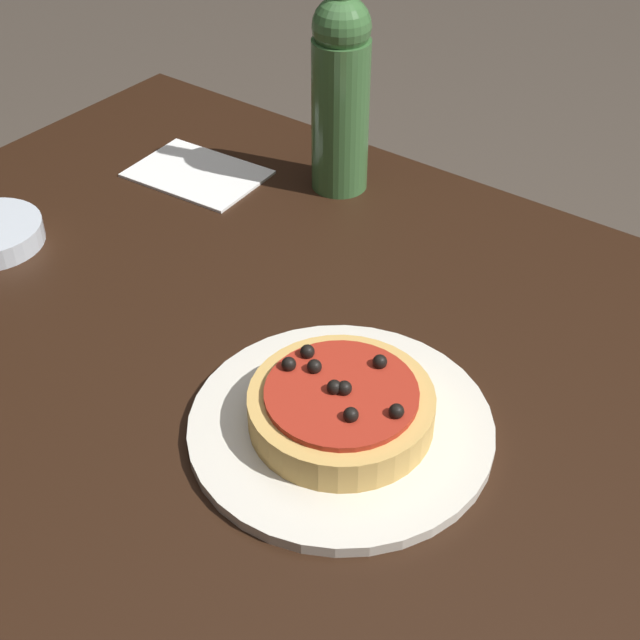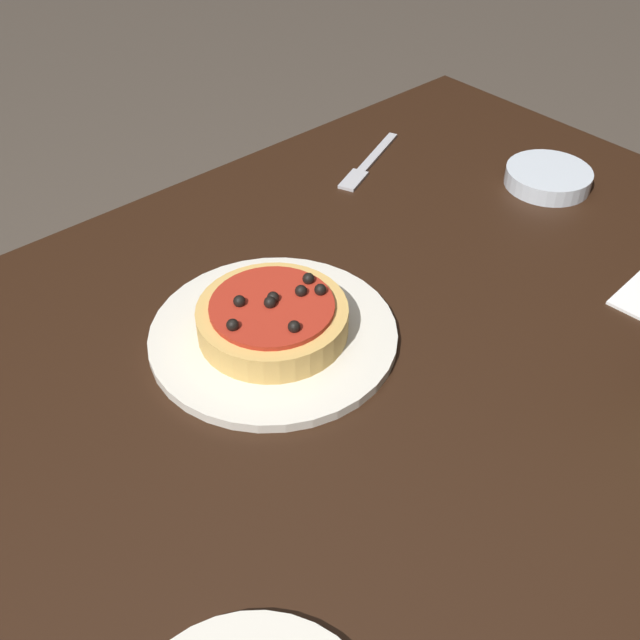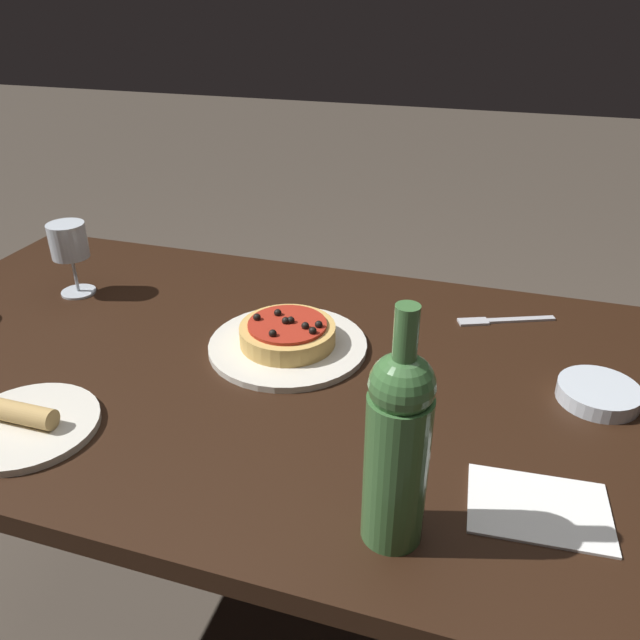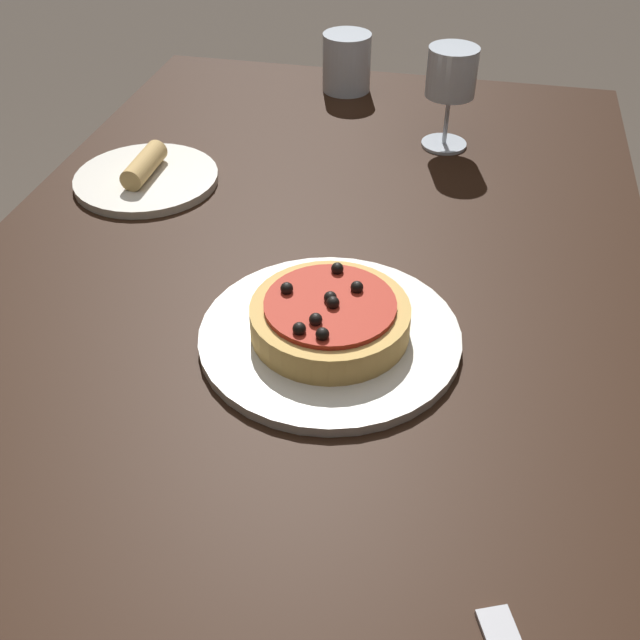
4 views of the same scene
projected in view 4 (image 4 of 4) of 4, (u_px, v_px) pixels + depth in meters
dining_table at (289, 368)px, 0.92m from camera, size 1.52×0.86×0.77m
dinner_plate at (330, 336)px, 0.82m from camera, size 0.29×0.29×0.01m
pizza at (330, 317)px, 0.81m from camera, size 0.17×0.17×0.05m
wine_glass at (451, 77)px, 1.13m from camera, size 0.08×0.08×0.16m
water_cup at (347, 62)px, 1.34m from camera, size 0.09×0.09×0.10m
side_plate at (146, 177)px, 1.10m from camera, size 0.21×0.21×0.04m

